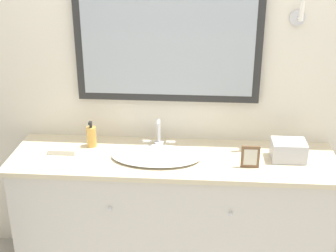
% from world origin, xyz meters
% --- Properties ---
extents(wall_back, '(8.00, 0.18, 2.55)m').
position_xyz_m(wall_back, '(-0.00, 0.57, 1.28)').
color(wall_back, silver).
rests_on(wall_back, ground_plane).
extents(vanity_counter, '(1.96, 0.54, 0.86)m').
position_xyz_m(vanity_counter, '(0.00, 0.27, 0.43)').
color(vanity_counter, beige).
rests_on(vanity_counter, ground_plane).
extents(sink_basin, '(0.53, 0.35, 0.18)m').
position_xyz_m(sink_basin, '(-0.10, 0.25, 0.88)').
color(sink_basin, white).
rests_on(sink_basin, vanity_counter).
extents(soap_bottle, '(0.06, 0.06, 0.17)m').
position_xyz_m(soap_bottle, '(-0.51, 0.38, 0.93)').
color(soap_bottle, gold).
rests_on(soap_bottle, vanity_counter).
extents(appliance_box, '(0.20, 0.15, 0.12)m').
position_xyz_m(appliance_box, '(0.68, 0.29, 0.92)').
color(appliance_box, '#BCBCC1').
rests_on(appliance_box, vanity_counter).
extents(picture_frame, '(0.10, 0.01, 0.13)m').
position_xyz_m(picture_frame, '(0.45, 0.17, 0.93)').
color(picture_frame, brown).
rests_on(picture_frame, vanity_counter).
extents(hand_towel_near_sink, '(0.17, 0.10, 0.03)m').
position_xyz_m(hand_towel_near_sink, '(-0.67, 0.29, 0.87)').
color(hand_towel_near_sink, silver).
rests_on(hand_towel_near_sink, vanity_counter).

